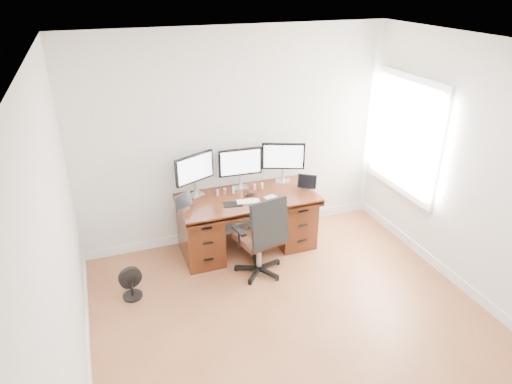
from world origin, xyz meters
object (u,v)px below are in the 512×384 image
object	(u,v)px
monitor_center	(240,163)
desk	(247,220)
keyboard	(248,202)
office_chair	(261,249)
floor_fan	(131,284)

from	to	relation	value
monitor_center	desk	bearing A→B (deg)	-86.90
monitor_center	keyboard	bearing A→B (deg)	-92.51
desk	office_chair	distance (m)	0.60
desk	office_chair	world-z (taller)	office_chair
floor_fan	monitor_center	distance (m)	1.92
monitor_center	office_chair	bearing A→B (deg)	-89.09
office_chair	monitor_center	world-z (taller)	monitor_center
office_chair	monitor_center	bearing A→B (deg)	75.99
floor_fan	keyboard	world-z (taller)	keyboard
office_chair	floor_fan	bearing A→B (deg)	165.07
floor_fan	keyboard	distance (m)	1.62
floor_fan	monitor_center	bearing A→B (deg)	13.90
monitor_center	keyboard	xyz separation A→B (m)	(-0.04, -0.41, -0.33)
floor_fan	office_chair	bearing A→B (deg)	-15.64
office_chair	monitor_center	size ratio (longest dim) A/B	1.88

